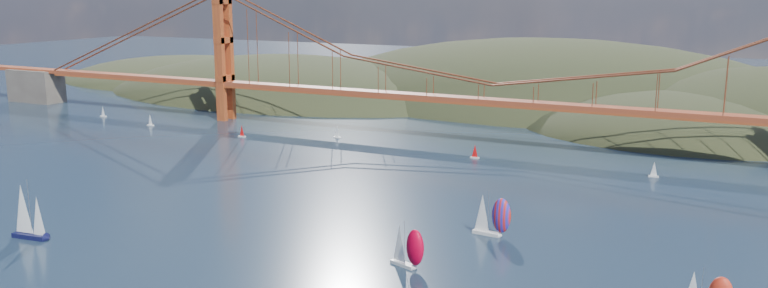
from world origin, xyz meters
TOP-DOWN VIEW (x-y plane):
  - headlands at (44.95, 278.29)m, footprint 725.00×225.00m
  - bridge at (-1.75, 180.00)m, footprint 552.00×12.00m
  - sloop_navy at (-61.57, 34.05)m, footprint 9.13×5.49m
  - racer_0 at (22.68, 55.69)m, footprint 8.62×5.41m
  - racer_rwb at (31.62, 82.39)m, footprint 9.16×3.89m
  - distant_boat_0 at (-173.41, 161.50)m, footprint 3.00×2.00m
  - distant_boat_1 at (-138.88, 153.98)m, footprint 3.00×2.00m
  - distant_boat_2 at (-90.40, 151.36)m, footprint 3.00×2.00m
  - distant_boat_3 at (-56.84, 165.65)m, footprint 3.00×2.00m
  - distant_boat_8 at (58.21, 155.85)m, footprint 3.00×2.00m
  - distant_boat_9 at (1.52, 156.11)m, footprint 3.00×2.00m

SIDE VIEW (x-z plane):
  - headlands at x=44.95m, z-range -60.46..35.54m
  - distant_boat_0 at x=-173.41m, z-range 0.06..4.76m
  - distant_boat_1 at x=-138.88m, z-range 0.06..4.76m
  - distant_boat_2 at x=-90.40m, z-range 0.06..4.76m
  - distant_boat_3 at x=-56.84m, z-range 0.06..4.76m
  - distant_boat_8 at x=58.21m, z-range 0.06..4.76m
  - distant_boat_9 at x=1.52m, z-range 0.06..4.76m
  - racer_0 at x=22.68m, z-range -0.26..9.38m
  - racer_rwb at x=31.62m, z-range -0.29..10.13m
  - sloop_navy at x=-61.57m, z-range -0.81..13.02m
  - bridge at x=-1.75m, z-range 4.73..59.73m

